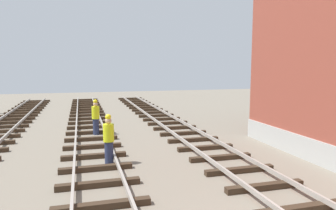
# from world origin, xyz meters

# --- Properties ---
(track_worker_foreground) EXTENTS (0.40, 0.40, 1.87)m
(track_worker_foreground) POSITION_xyz_m (-3.49, 12.73, 0.93)
(track_worker_foreground) COLOR #262D4C
(track_worker_foreground) RESTS_ON ground
(track_worker_distant) EXTENTS (0.40, 0.40, 1.87)m
(track_worker_distant) POSITION_xyz_m (-3.27, 7.51, 0.93)
(track_worker_distant) COLOR #262D4C
(track_worker_distant) RESTS_ON ground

